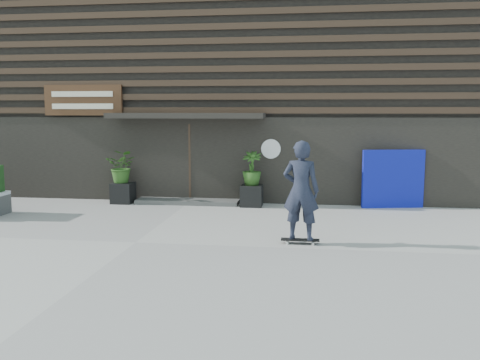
# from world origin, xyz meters

# --- Properties ---
(ground) EXTENTS (80.00, 80.00, 0.00)m
(ground) POSITION_xyz_m (0.00, 0.00, 0.00)
(ground) COLOR #A2A09A
(ground) RESTS_ON ground
(entrance_step) EXTENTS (3.00, 0.80, 0.12)m
(entrance_step) POSITION_xyz_m (0.00, 4.60, 0.06)
(entrance_step) COLOR #454542
(entrance_step) RESTS_ON ground
(planter_pot_left) EXTENTS (0.60, 0.60, 0.60)m
(planter_pot_left) POSITION_xyz_m (-1.90, 4.40, 0.30)
(planter_pot_left) COLOR black
(planter_pot_left) RESTS_ON ground
(bamboo_left) EXTENTS (0.86, 0.75, 0.96)m
(bamboo_left) POSITION_xyz_m (-1.90, 4.40, 1.08)
(bamboo_left) COLOR #2D591E
(bamboo_left) RESTS_ON planter_pot_left
(planter_pot_right) EXTENTS (0.60, 0.60, 0.60)m
(planter_pot_right) POSITION_xyz_m (1.90, 4.40, 0.30)
(planter_pot_right) COLOR black
(planter_pot_right) RESTS_ON ground
(bamboo_right) EXTENTS (0.54, 0.54, 0.96)m
(bamboo_right) POSITION_xyz_m (1.90, 4.40, 1.08)
(bamboo_right) COLOR #2D591E
(bamboo_right) RESTS_ON planter_pot_right
(blue_tarp) EXTENTS (1.72, 0.46, 1.62)m
(blue_tarp) POSITION_xyz_m (5.82, 4.70, 0.81)
(blue_tarp) COLOR #0C129E
(blue_tarp) RESTS_ON ground
(building) EXTENTS (18.00, 11.00, 8.00)m
(building) POSITION_xyz_m (-0.00, 9.96, 3.99)
(building) COLOR black
(building) RESTS_ON ground
(skateboarder) EXTENTS (0.80, 0.59, 2.11)m
(skateboarder) POSITION_xyz_m (3.36, 0.35, 1.10)
(skateboarder) COLOR black
(skateboarder) RESTS_ON ground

